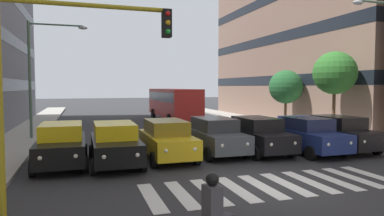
% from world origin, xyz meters
% --- Properties ---
extents(ground_plane, '(180.00, 180.00, 0.00)m').
position_xyz_m(ground_plane, '(0.00, 0.00, 0.00)').
color(ground_plane, '#2D2D30').
extents(building_left_block_0, '(10.70, 24.85, 18.89)m').
position_xyz_m(building_left_block_0, '(-16.11, -19.10, 9.45)').
color(building_left_block_0, '#846656').
rests_on(building_left_block_0, ground_plane).
extents(crosswalk_markings, '(8.55, 2.80, 0.01)m').
position_xyz_m(crosswalk_markings, '(-0.00, 0.00, 0.00)').
color(crosswalk_markings, silver).
rests_on(crosswalk_markings, ground_plane).
extents(car_0, '(2.02, 4.44, 1.72)m').
position_xyz_m(car_0, '(-6.43, -4.49, 0.89)').
color(car_0, black).
rests_on(car_0, ground_plane).
extents(car_1, '(2.02, 4.44, 1.72)m').
position_xyz_m(car_1, '(-4.43, -4.36, 0.89)').
color(car_1, navy).
rests_on(car_1, ground_plane).
extents(car_2, '(2.02, 4.44, 1.72)m').
position_xyz_m(car_2, '(-2.14, -5.07, 0.89)').
color(car_2, black).
rests_on(car_2, ground_plane).
extents(car_3, '(2.02, 4.44, 1.72)m').
position_xyz_m(car_3, '(-0.09, -5.45, 0.89)').
color(car_3, '#474C51').
rests_on(car_3, ground_plane).
extents(car_4, '(2.02, 4.44, 1.72)m').
position_xyz_m(car_4, '(2.38, -5.04, 0.89)').
color(car_4, gold).
rests_on(car_4, ground_plane).
extents(car_5, '(2.02, 4.44, 1.72)m').
position_xyz_m(car_5, '(4.67, -4.56, 0.89)').
color(car_5, black).
rests_on(car_5, ground_plane).
extents(car_6, '(2.02, 4.44, 1.72)m').
position_xyz_m(car_6, '(6.75, -5.01, 0.89)').
color(car_6, black).
rests_on(car_6, ground_plane).
extents(bus_behind_traffic, '(2.78, 10.50, 3.00)m').
position_xyz_m(bus_behind_traffic, '(-2.14, -21.33, 1.86)').
color(bus_behind_traffic, red).
rests_on(bus_behind_traffic, ground_plane).
extents(traffic_light_gantry, '(4.40, 0.36, 5.50)m').
position_xyz_m(traffic_light_gantry, '(6.59, 0.36, 3.70)').
color(traffic_light_gantry, '#AD991E').
rests_on(traffic_light_gantry, ground_plane).
extents(street_lamp_right, '(3.42, 0.28, 6.92)m').
position_xyz_m(street_lamp_right, '(8.25, -12.67, 4.45)').
color(street_lamp_right, '#4C6B56').
rests_on(street_lamp_right, sidewalk_right).
extents(street_tree_1, '(2.72, 2.72, 5.29)m').
position_xyz_m(street_tree_1, '(-9.32, -8.35, 4.07)').
color(street_tree_1, '#513823').
rests_on(street_tree_1, sidewalk_left).
extents(street_tree_2, '(2.65, 2.65, 4.37)m').
position_xyz_m(street_tree_2, '(-9.42, -13.97, 3.19)').
color(street_tree_2, '#513823').
rests_on(street_tree_2, sidewalk_left).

